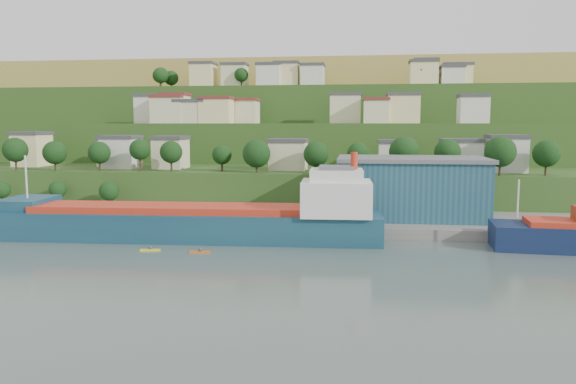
% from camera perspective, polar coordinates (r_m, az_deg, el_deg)
% --- Properties ---
extents(ground, '(500.00, 500.00, 0.00)m').
position_cam_1_polar(ground, '(96.91, -7.74, -6.10)').
color(ground, '#4A5A53').
rests_on(ground, ground).
extents(quay, '(220.00, 26.00, 4.00)m').
position_cam_1_polar(quay, '(121.07, 5.02, -3.46)').
color(quay, slate).
rests_on(quay, ground).
extents(hillside, '(360.00, 211.51, 96.00)m').
position_cam_1_polar(hillside, '(261.77, 2.08, 2.13)').
color(hillside, '#284719').
rests_on(hillside, ground).
extents(cargo_ship_near, '(73.68, 14.88, 18.82)m').
position_cam_1_polar(cargo_ship_near, '(107.60, -8.98, -3.19)').
color(cargo_ship_near, '#132D4A').
rests_on(cargo_ship_near, ground).
extents(warehouse, '(31.19, 19.31, 12.80)m').
position_cam_1_polar(warehouse, '(122.04, 12.40, 0.49)').
color(warehouse, '#1C4455').
rests_on(warehouse, quay).
extents(caravan, '(7.40, 5.05, 3.19)m').
position_cam_1_polar(caravan, '(137.30, -25.81, -1.71)').
color(caravan, silver).
rests_on(caravan, pebble_beach).
extents(dinghy, '(4.32, 2.47, 0.81)m').
position_cam_1_polar(dinghy, '(128.90, -23.53, -2.65)').
color(dinghy, silver).
rests_on(dinghy, pebble_beach).
extents(kayak_orange, '(3.62, 0.90, 0.90)m').
position_cam_1_polar(kayak_orange, '(97.05, -8.93, -5.94)').
color(kayak_orange, '#D45F12').
rests_on(kayak_orange, ground).
extents(kayak_yellow, '(3.53, 1.16, 0.87)m').
position_cam_1_polar(kayak_yellow, '(100.13, -13.82, -5.67)').
color(kayak_yellow, yellow).
rests_on(kayak_yellow, ground).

